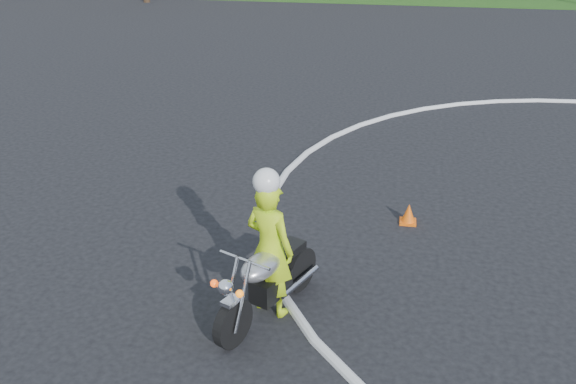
# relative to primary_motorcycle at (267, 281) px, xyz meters

# --- Properties ---
(primary_motorcycle) EXTENTS (0.99, 1.73, 0.97)m
(primary_motorcycle) POSITION_rel_primary_motorcycle_xyz_m (0.00, 0.00, 0.00)
(primary_motorcycle) COLOR black
(primary_motorcycle) RESTS_ON ground
(rider_primary_grp) EXTENTS (0.70, 0.60, 1.80)m
(rider_primary_grp) POSITION_rel_primary_motorcycle_xyz_m (0.01, 0.13, 0.40)
(rider_primary_grp) COLOR #BCE718
(rider_primary_grp) RESTS_ON ground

